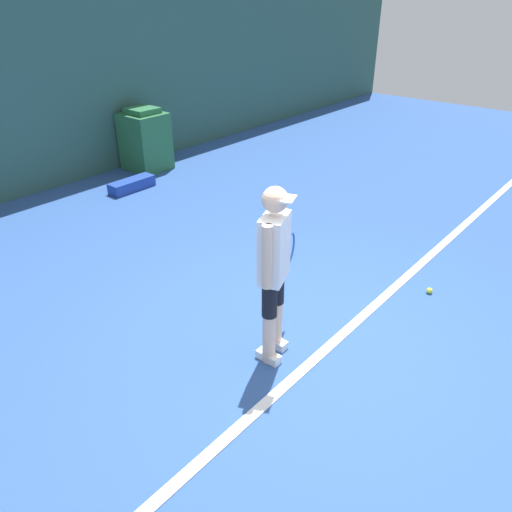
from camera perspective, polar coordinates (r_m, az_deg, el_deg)
name	(u,v)px	position (r m, az deg, el deg)	size (l,w,h in m)	color
ground_plane	(311,345)	(4.95, 6.25, -10.11)	(24.00, 24.00, 0.00)	#2D5193
court_baseline	(324,351)	(4.89, 7.74, -10.74)	(21.60, 0.10, 0.01)	white
tennis_player	(274,267)	(4.32, 2.09, -1.30)	(0.89, 0.45, 1.68)	beige
tennis_ball	(430,291)	(6.00, 19.22, -3.76)	(0.07, 0.07, 0.07)	#D1E533
covered_chair	(145,140)	(9.73, -12.55, 12.79)	(0.70, 0.75, 1.14)	#28663D
equipment_bag	(132,185)	(8.83, -13.99, 7.92)	(0.81, 0.27, 0.18)	#1E3D99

